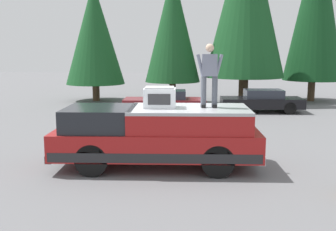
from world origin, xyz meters
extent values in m
plane|color=slate|center=(0.00, 0.00, 0.00)|extent=(90.00, 90.00, 0.00)
cube|color=maroon|center=(-0.40, -0.01, 0.70)|extent=(2.00, 5.50, 0.70)
cube|color=#232326|center=(-0.40, -0.01, 0.51)|extent=(2.01, 5.39, 0.24)
cube|color=black|center=(-0.40, 1.51, 1.35)|extent=(1.84, 1.87, 0.60)
cube|color=maroon|center=(-0.40, -0.89, 1.31)|extent=(1.92, 3.19, 0.52)
cube|color=#A8AAAF|center=(-0.40, -0.89, 1.61)|extent=(1.94, 3.19, 0.08)
cube|color=#232326|center=(-0.40, 2.68, 0.43)|extent=(1.96, 0.16, 0.20)
cube|color=#B2B5BA|center=(-0.40, -2.70, 0.43)|extent=(1.96, 0.16, 0.20)
cylinder|color=black|center=(-1.25, 1.59, 0.42)|extent=(0.30, 0.84, 0.84)
cylinder|color=black|center=(0.45, 1.59, 0.42)|extent=(0.30, 0.84, 0.84)
cylinder|color=black|center=(-1.25, -1.60, 0.42)|extent=(0.30, 0.84, 0.84)
cylinder|color=black|center=(0.45, -1.60, 0.42)|extent=(0.30, 0.84, 0.84)
cube|color=silver|center=(-0.41, -0.10, 1.91)|extent=(0.64, 0.84, 0.52)
cube|color=#2D2D30|center=(-0.73, -0.10, 1.91)|extent=(0.01, 0.59, 0.29)
cube|color=#99999E|center=(-0.41, -0.10, 2.19)|extent=(0.58, 0.76, 0.04)
cylinder|color=#4C515B|center=(-0.33, -1.57, 2.07)|extent=(0.15, 0.15, 0.84)
cube|color=black|center=(-0.37, -1.57, 1.69)|extent=(0.26, 0.11, 0.08)
cylinder|color=#4C515B|center=(-0.33, -1.27, 2.07)|extent=(0.15, 0.15, 0.84)
cube|color=black|center=(-0.37, -1.27, 1.69)|extent=(0.26, 0.11, 0.08)
cube|color=gray|center=(-0.33, -1.42, 2.78)|extent=(0.24, 0.40, 0.58)
sphere|color=beige|center=(-0.33, -1.42, 3.23)|extent=(0.22, 0.22, 0.22)
cylinder|color=gray|center=(-0.36, -1.67, 2.78)|extent=(0.09, 0.23, 0.58)
cylinder|color=gray|center=(-0.36, -1.18, 2.78)|extent=(0.09, 0.23, 0.58)
cube|color=black|center=(9.54, -4.80, 0.49)|extent=(1.64, 4.10, 0.50)
cube|color=#282D38|center=(9.54, -4.90, 0.95)|extent=(1.31, 1.89, 0.42)
cylinder|color=black|center=(8.82, -3.53, 0.31)|extent=(0.20, 0.62, 0.62)
cylinder|color=black|center=(10.26, -3.53, 0.31)|extent=(0.20, 0.62, 0.62)
cylinder|color=black|center=(8.82, -6.07, 0.31)|extent=(0.20, 0.62, 0.62)
cylinder|color=black|center=(10.26, -6.07, 0.31)|extent=(0.20, 0.62, 0.62)
cube|color=maroon|center=(9.00, 0.15, 0.49)|extent=(1.64, 4.10, 0.50)
cube|color=#282D38|center=(9.00, 0.05, 0.95)|extent=(1.31, 1.89, 0.42)
cylinder|color=black|center=(8.28, 1.42, 0.31)|extent=(0.20, 0.62, 0.62)
cylinder|color=black|center=(9.72, 1.42, 0.31)|extent=(0.20, 0.62, 0.62)
cylinder|color=black|center=(8.28, -1.13, 0.31)|extent=(0.20, 0.62, 0.62)
cylinder|color=black|center=(9.72, -1.13, 0.31)|extent=(0.20, 0.62, 0.62)
cylinder|color=#4C3826|center=(14.21, -8.80, 0.65)|extent=(0.43, 0.43, 1.30)
cone|color=#14421E|center=(14.21, -8.80, 5.98)|extent=(3.60, 3.60, 9.36)
cylinder|color=#4C3826|center=(12.89, -4.37, 0.79)|extent=(0.56, 0.56, 1.57)
cylinder|color=#4C3826|center=(13.21, -0.16, 0.63)|extent=(0.39, 0.39, 1.26)
cone|color=#194C23|center=(13.21, -0.16, 4.55)|extent=(3.29, 3.29, 6.58)
cylinder|color=#4C3826|center=(13.84, 4.64, 0.53)|extent=(0.43, 0.43, 1.06)
cone|color=#194C23|center=(13.84, 4.64, 4.16)|extent=(3.61, 3.61, 6.20)
camera|label=1|loc=(-11.09, -0.67, 3.20)|focal=43.05mm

